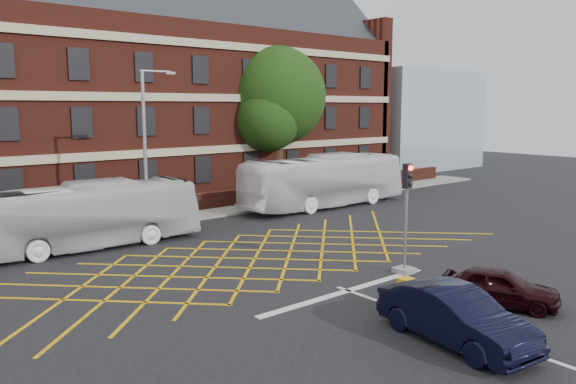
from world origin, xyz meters
TOP-DOWN VIEW (x-y plane):
  - ground at (0.00, 0.00)m, footprint 120.00×120.00m
  - victorian_building at (0.25, 22.00)m, footprint 51.00×12.17m
  - boundary_wall at (0.00, 13.00)m, footprint 56.00×0.50m
  - far_pavement at (0.00, 12.00)m, footprint 60.00×3.00m
  - glass_block at (34.00, 21.00)m, footprint 14.00×10.00m
  - box_junction_hatching at (0.00, 2.00)m, footprint 8.22×8.22m
  - stop_line at (0.00, -3.50)m, footprint 8.00×0.30m
  - centre_line at (0.00, -10.00)m, footprint 0.15×14.00m
  - bus_left at (-5.07, 8.38)m, footprint 10.99×3.05m
  - bus_right at (10.94, 9.18)m, footprint 12.07×2.93m
  - car_navy at (-0.93, -8.42)m, footprint 2.25×4.83m
  - car_maroon at (2.75, -7.66)m, footprint 2.80×3.94m
  - deciduous_tree at (12.68, 16.26)m, footprint 7.59×7.34m
  - traffic_light_near at (3.27, -3.39)m, footprint 0.70×0.70m
  - street_lamp at (-1.41, 9.00)m, footprint 2.25×1.00m
  - utility_cabinet at (0.21, -5.85)m, footprint 0.45×0.40m

SIDE VIEW (x-z plane):
  - ground at x=0.00m, z-range 0.00..0.00m
  - box_junction_hatching at x=0.00m, z-range 0.00..0.02m
  - stop_line at x=0.00m, z-range 0.00..0.02m
  - centre_line at x=0.00m, z-range 0.00..0.02m
  - far_pavement at x=0.00m, z-range 0.00..0.12m
  - utility_cabinet at x=0.21m, z-range 0.00..0.98m
  - boundary_wall at x=0.00m, z-range 0.00..1.10m
  - car_maroon at x=2.75m, z-range 0.00..1.25m
  - car_navy at x=-0.93m, z-range 0.00..1.53m
  - bus_left at x=-5.07m, z-range 0.00..3.03m
  - bus_right at x=10.94m, z-range 0.00..3.35m
  - traffic_light_near at x=3.27m, z-range -0.37..3.90m
  - street_lamp at x=-1.41m, z-range -1.34..6.84m
  - glass_block at x=34.00m, z-range 0.00..10.00m
  - deciduous_tree at x=12.68m, z-range 1.24..12.10m
  - victorian_building at x=0.25m, z-range -2.36..18.04m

